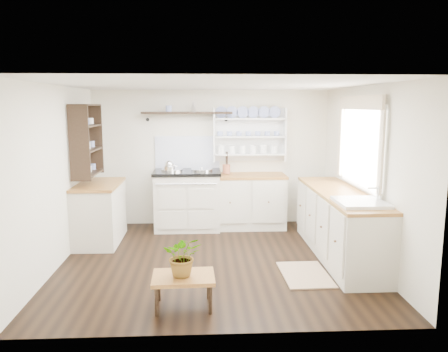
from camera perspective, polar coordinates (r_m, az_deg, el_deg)
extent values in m
cube|color=black|center=(5.93, -1.24, -10.96)|extent=(4.00, 3.80, 0.01)
cube|color=silver|center=(7.52, -1.69, 2.39)|extent=(4.00, 0.02, 2.30)
cube|color=silver|center=(6.03, 18.07, 0.23)|extent=(0.02, 3.80, 2.30)
cube|color=silver|center=(5.93, -20.99, -0.08)|extent=(0.02, 3.80, 2.30)
cube|color=white|center=(5.57, -1.33, 11.84)|extent=(4.00, 3.80, 0.01)
cube|color=white|center=(6.11, 17.39, 3.69)|extent=(0.04, 1.40, 1.00)
cube|color=white|center=(6.11, 17.21, 3.69)|extent=(0.02, 1.50, 1.10)
cube|color=beige|center=(6.08, 17.30, 9.14)|extent=(0.04, 1.55, 0.18)
cube|color=beige|center=(7.31, -4.80, -3.28)|extent=(1.06, 0.69, 0.93)
cube|color=black|center=(7.22, -4.85, 0.51)|extent=(1.10, 0.73, 0.05)
cylinder|color=silver|center=(7.23, -6.78, 0.81)|extent=(0.36, 0.36, 0.03)
cylinder|color=silver|center=(7.21, -2.92, 0.84)|extent=(0.36, 0.36, 0.03)
cylinder|color=silver|center=(6.86, -4.94, -1.05)|extent=(0.95, 0.02, 0.02)
cube|color=beige|center=(7.38, 3.06, -3.34)|extent=(1.25, 0.60, 0.88)
cube|color=brown|center=(7.30, 3.09, 0.03)|extent=(1.27, 0.63, 0.04)
cube|color=beige|center=(6.17, 14.79, -6.17)|extent=(0.60, 2.40, 0.88)
cube|color=brown|center=(6.07, 14.96, -2.16)|extent=(0.62, 2.43, 0.04)
cube|color=white|center=(5.40, 17.35, -4.55)|extent=(0.55, 0.60, 0.28)
cylinder|color=silver|center=(5.43, 19.43, -2.42)|extent=(0.02, 0.02, 0.22)
cube|color=beige|center=(6.84, -15.92, -4.71)|extent=(0.60, 1.10, 0.88)
cube|color=brown|center=(6.75, -16.09, -1.08)|extent=(0.62, 1.13, 0.04)
cube|color=white|center=(7.50, 3.29, 5.43)|extent=(1.20, 0.03, 0.90)
cube|color=white|center=(7.41, 3.37, 5.39)|extent=(1.20, 0.22, 0.02)
cylinder|color=navy|center=(7.41, 3.38, 7.48)|extent=(0.20, 0.02, 0.20)
cube|color=black|center=(7.34, -4.85, 8.22)|extent=(1.50, 0.24, 0.04)
cone|color=black|center=(7.46, -9.86, 7.29)|extent=(0.06, 0.20, 0.06)
cone|color=black|center=(7.42, 0.24, 7.42)|extent=(0.06, 0.20, 0.06)
cube|color=black|center=(6.70, -17.51, 4.56)|extent=(0.28, 0.80, 1.05)
cylinder|color=#975437|center=(7.33, 0.30, 0.93)|extent=(0.13, 0.13, 0.15)
cube|color=brown|center=(4.56, -5.32, -13.05)|extent=(0.64, 0.47, 0.04)
cylinder|color=black|center=(4.48, -8.80, -15.92)|extent=(0.04, 0.04, 0.30)
cylinder|color=black|center=(4.80, -8.52, -14.15)|extent=(0.04, 0.04, 0.30)
cylinder|color=black|center=(4.48, -1.80, -15.84)|extent=(0.04, 0.04, 0.30)
cylinder|color=black|center=(4.79, -2.03, -14.08)|extent=(0.04, 0.04, 0.30)
imported|color=#3F7233|center=(4.48, -5.37, -10.30)|extent=(0.38, 0.33, 0.42)
cube|color=#84614C|center=(5.54, 10.54, -12.53)|extent=(0.57, 0.86, 0.02)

